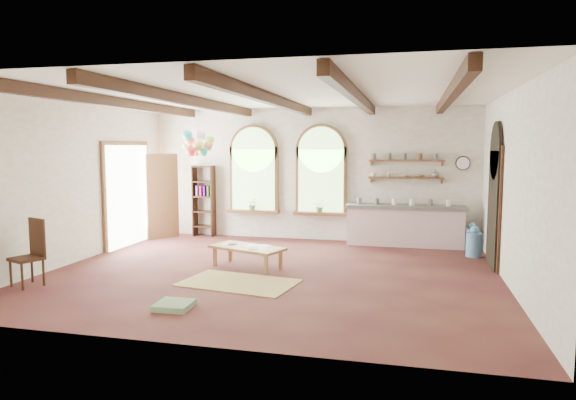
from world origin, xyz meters
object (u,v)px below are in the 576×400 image
(coffee_table, at_px, (247,249))
(kitchen_counter, at_px, (405,225))
(balloon_cluster, at_px, (197,144))
(side_chair, at_px, (28,267))

(coffee_table, bearing_deg, kitchen_counter, 45.57)
(kitchen_counter, relative_size, balloon_cluster, 2.34)
(kitchen_counter, distance_m, side_chair, 7.75)
(coffee_table, height_order, side_chair, side_chair)
(kitchen_counter, height_order, coffee_table, kitchen_counter)
(kitchen_counter, xyz_separation_m, balloon_cluster, (-4.71, -0.90, 1.85))
(side_chair, bearing_deg, kitchen_counter, 39.95)
(side_chair, bearing_deg, coffee_table, 33.77)
(coffee_table, relative_size, side_chair, 1.40)
(balloon_cluster, bearing_deg, side_chair, -106.82)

